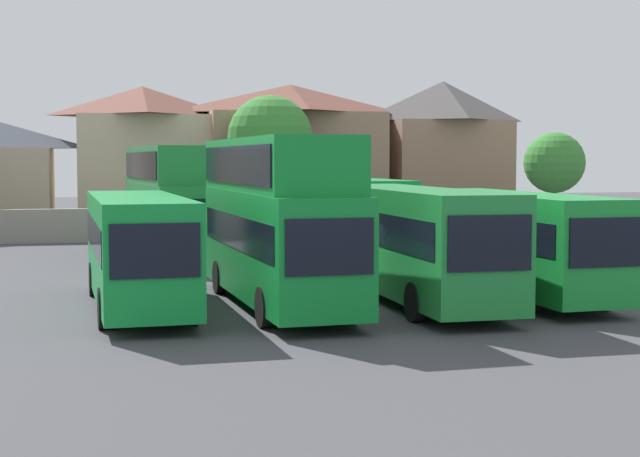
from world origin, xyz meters
name	(u,v)px	position (x,y,z in m)	size (l,w,h in m)	color
ground	(251,250)	(0.00, 18.00, 0.00)	(140.00, 140.00, 0.00)	#424247
depot_boundary_wall	(232,223)	(0.00, 24.53, 0.90)	(56.00, 0.50, 1.80)	gray
bus_1	(138,245)	(-6.17, 0.28, 1.92)	(2.92, 10.57, 3.36)	#118E36
bus_2	(277,212)	(-2.06, -0.17, 2.85)	(3.10, 11.15, 5.06)	#10812E
bus_3	(413,237)	(2.24, -0.15, 2.02)	(2.77, 11.73, 3.54)	#1D8235
bus_4	(515,238)	(5.82, 0.25, 1.91)	(3.03, 10.98, 3.34)	#188D33
bus_5	(169,196)	(-4.15, 14.68, 2.81)	(3.46, 11.05, 4.99)	#237A3A
bus_6	(268,214)	(0.25, 14.41, 1.95)	(2.87, 11.12, 3.40)	#1C8A3D
bus_7	(351,212)	(4.08, 14.31, 2.02)	(3.15, 11.04, 3.55)	#118E3A
house_terrace_centre	(143,157)	(-4.36, 33.50, 4.57)	(8.39, 8.35, 8.99)	#C6B293
house_terrace_right	(291,155)	(4.93, 32.55, 4.67)	(11.39, 8.15, 9.18)	#9E7A60
house_terrace_far_right	(443,152)	(15.13, 32.24, 4.87)	(8.05, 6.68, 9.56)	#9E7A60
tree_left_of_lot	(270,139)	(2.59, 27.03, 5.61)	(5.01, 5.01, 8.14)	brown
tree_right_of_lot	(554,163)	(18.34, 22.53, 4.21)	(3.50, 3.50, 5.99)	brown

